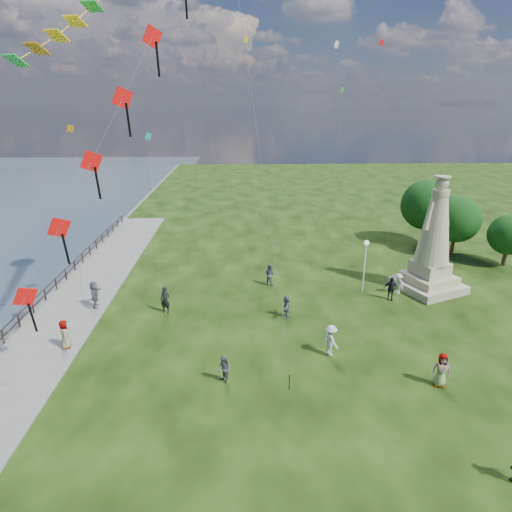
{
  "coord_description": "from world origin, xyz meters",
  "views": [
    {
      "loc": [
        -1.9,
        -15.21,
        13.77
      ],
      "look_at": [
        -1.0,
        8.0,
        5.5
      ],
      "focal_mm": 30.0,
      "sensor_mm": 36.0,
      "label": 1
    }
  ],
  "objects_px": {
    "person_7": "(269,274)",
    "person_10": "(65,336)",
    "lamppost": "(365,255)",
    "person_8": "(398,284)",
    "statue": "(433,249)",
    "person_1": "(224,370)",
    "person_2": "(331,340)",
    "person_9": "(391,289)",
    "person_11": "(287,306)",
    "person_5": "(95,295)",
    "person_6": "(165,300)",
    "person_4": "(441,370)"
  },
  "relations": [
    {
      "from": "person_7",
      "to": "person_10",
      "type": "height_order",
      "value": "person_10"
    },
    {
      "from": "lamppost",
      "to": "person_8",
      "type": "distance_m",
      "value": 3.39
    },
    {
      "from": "statue",
      "to": "person_10",
      "type": "relative_size",
      "value": 4.98
    },
    {
      "from": "person_7",
      "to": "person_8",
      "type": "height_order",
      "value": "person_7"
    },
    {
      "from": "person_1",
      "to": "person_8",
      "type": "height_order",
      "value": "person_8"
    },
    {
      "from": "person_1",
      "to": "person_7",
      "type": "relative_size",
      "value": 0.89
    },
    {
      "from": "person_1",
      "to": "person_10",
      "type": "bearing_deg",
      "value": -145.08
    },
    {
      "from": "person_2",
      "to": "person_9",
      "type": "relative_size",
      "value": 1.05
    },
    {
      "from": "lamppost",
      "to": "person_8",
      "type": "height_order",
      "value": "lamppost"
    },
    {
      "from": "person_10",
      "to": "person_11",
      "type": "bearing_deg",
      "value": -92.35
    },
    {
      "from": "person_7",
      "to": "person_8",
      "type": "xyz_separation_m",
      "value": [
        9.69,
        -2.18,
        -0.05
      ]
    },
    {
      "from": "person_5",
      "to": "person_11",
      "type": "distance_m",
      "value": 13.59
    },
    {
      "from": "person_7",
      "to": "person_9",
      "type": "relative_size",
      "value": 1.0
    },
    {
      "from": "statue",
      "to": "person_6",
      "type": "relative_size",
      "value": 4.62
    },
    {
      "from": "person_7",
      "to": "person_11",
      "type": "xyz_separation_m",
      "value": [
        0.79,
        -5.58,
        -0.09
      ]
    },
    {
      "from": "person_4",
      "to": "person_9",
      "type": "relative_size",
      "value": 1.05
    },
    {
      "from": "statue",
      "to": "person_10",
      "type": "bearing_deg",
      "value": 174.67
    },
    {
      "from": "person_9",
      "to": "person_8",
      "type": "bearing_deg",
      "value": 60.74
    },
    {
      "from": "lamppost",
      "to": "person_7",
      "type": "xyz_separation_m",
      "value": [
        -7.16,
        1.58,
        -2.11
      ]
    },
    {
      "from": "statue",
      "to": "person_9",
      "type": "xyz_separation_m",
      "value": [
        -3.58,
        -1.8,
        -2.46
      ]
    },
    {
      "from": "lamppost",
      "to": "person_1",
      "type": "height_order",
      "value": "lamppost"
    },
    {
      "from": "person_4",
      "to": "person_5",
      "type": "bearing_deg",
      "value": 166.16
    },
    {
      "from": "person_9",
      "to": "person_10",
      "type": "relative_size",
      "value": 1.0
    },
    {
      "from": "person_2",
      "to": "person_11",
      "type": "height_order",
      "value": "person_2"
    },
    {
      "from": "lamppost",
      "to": "person_11",
      "type": "relative_size",
      "value": 2.61
    },
    {
      "from": "person_4",
      "to": "person_7",
      "type": "xyz_separation_m",
      "value": [
        -7.89,
        13.46,
        -0.05
      ]
    },
    {
      "from": "statue",
      "to": "lamppost",
      "type": "height_order",
      "value": "statue"
    },
    {
      "from": "lamppost",
      "to": "person_8",
      "type": "bearing_deg",
      "value": -13.33
    },
    {
      "from": "person_1",
      "to": "person_2",
      "type": "bearing_deg",
      "value": 77.76
    },
    {
      "from": "lamppost",
      "to": "person_2",
      "type": "height_order",
      "value": "lamppost"
    },
    {
      "from": "statue",
      "to": "lamppost",
      "type": "bearing_deg",
      "value": 159.97
    },
    {
      "from": "person_2",
      "to": "person_4",
      "type": "distance_m",
      "value": 5.95
    },
    {
      "from": "person_10",
      "to": "person_9",
      "type": "bearing_deg",
      "value": -91.53
    },
    {
      "from": "lamppost",
      "to": "person_4",
      "type": "height_order",
      "value": "lamppost"
    },
    {
      "from": "statue",
      "to": "person_7",
      "type": "bearing_deg",
      "value": 151.21
    },
    {
      "from": "person_1",
      "to": "person_6",
      "type": "bearing_deg",
      "value": 173.78
    },
    {
      "from": "lamppost",
      "to": "person_1",
      "type": "bearing_deg",
      "value": -132.88
    },
    {
      "from": "person_6",
      "to": "person_8",
      "type": "bearing_deg",
      "value": 23.45
    },
    {
      "from": "person_1",
      "to": "person_7",
      "type": "distance_m",
      "value": 13.18
    },
    {
      "from": "person_8",
      "to": "lamppost",
      "type": "bearing_deg",
      "value": -126.44
    },
    {
      "from": "person_4",
      "to": "person_1",
      "type": "bearing_deg",
      "value": -171.93
    },
    {
      "from": "person_6",
      "to": "person_9",
      "type": "distance_m",
      "value": 16.42
    },
    {
      "from": "statue",
      "to": "person_8",
      "type": "xyz_separation_m",
      "value": [
        -2.69,
        -0.83,
        -2.52
      ]
    },
    {
      "from": "lamppost",
      "to": "person_9",
      "type": "bearing_deg",
      "value": -43.8
    },
    {
      "from": "person_11",
      "to": "statue",
      "type": "bearing_deg",
      "value": 116.84
    },
    {
      "from": "statue",
      "to": "person_5",
      "type": "relative_size",
      "value": 4.59
    },
    {
      "from": "person_7",
      "to": "lamppost",
      "type": "bearing_deg",
      "value": -156.17
    },
    {
      "from": "lamppost",
      "to": "person_7",
      "type": "distance_m",
      "value": 7.63
    },
    {
      "from": "person_8",
      "to": "person_10",
      "type": "xyz_separation_m",
      "value": [
        -22.41,
        -6.96,
        0.05
      ]
    },
    {
      "from": "person_1",
      "to": "person_4",
      "type": "distance_m",
      "value": 11.16
    }
  ]
}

